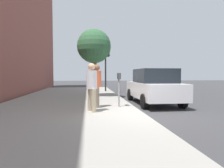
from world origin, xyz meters
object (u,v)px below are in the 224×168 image
Objects in this scene: parking_meter at (119,82)px; street_tree at (94,47)px; traffic_signal at (107,61)px; pedestrian_bystander at (92,83)px; pedestrian_at_meter at (97,82)px; parked_sedan_near at (153,86)px.

street_tree is (4.11, 0.90, 2.02)m from parking_meter.
street_tree is 1.15× the size of traffic_signal.
traffic_signal is at bearing -18.10° from street_tree.
pedestrian_bystander reaches higher than parking_meter.
pedestrian_bystander is at bearing 128.90° from parking_meter.
pedestrian_at_meter is 3.32m from parked_sedan_near.
street_tree is (4.11, -0.03, 2.01)m from pedestrian_at_meter.
pedestrian_at_meter reaches higher than parked_sedan_near.
street_tree reaches higher than pedestrian_bystander.
street_tree is at bearing 64.35° from pedestrian_bystander.
pedestrian_at_meter is 7.74m from traffic_signal.
traffic_signal is at bearing -1.65° from parking_meter.
pedestrian_at_meter is 0.95m from pedestrian_bystander.
parking_meter is 1.47m from pedestrian_bystander.
parked_sedan_near is 6.50m from traffic_signal.
street_tree is at bearing 161.90° from traffic_signal.
traffic_signal reaches higher than pedestrian_bystander.
parked_sedan_near is (2.43, -3.16, -0.29)m from pedestrian_bystander.
pedestrian_at_meter is 4.57m from street_tree.
street_tree is (5.03, -0.25, 2.01)m from pedestrian_bystander.
parking_meter is at bearing 16.04° from pedestrian_bystander.
pedestrian_bystander is at bearing 177.21° from street_tree.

